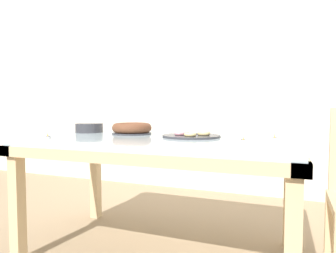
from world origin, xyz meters
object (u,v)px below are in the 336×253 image
(pastry_platter, at_px, (192,135))
(plate_stack, at_px, (89,128))
(tealight_left_edge, at_px, (275,139))
(tealight_centre, at_px, (243,141))
(cake_chocolate_round, at_px, (132,129))
(tealight_right_edge, at_px, (48,137))

(pastry_platter, distance_m, plate_stack, 0.86)
(pastry_platter, distance_m, tealight_left_edge, 0.50)
(tealight_left_edge, bearing_deg, tealight_centre, -128.73)
(pastry_platter, xyz_separation_m, plate_stack, (-0.86, 0.10, 0.02))
(cake_chocolate_round, height_order, plate_stack, cake_chocolate_round)
(tealight_right_edge, bearing_deg, pastry_platter, 28.21)
(cake_chocolate_round, distance_m, pastry_platter, 0.47)
(cake_chocolate_round, distance_m, tealight_right_edge, 0.58)
(tealight_centre, bearing_deg, tealight_left_edge, 51.27)
(tealight_left_edge, height_order, tealight_centre, same)
(pastry_platter, relative_size, tealight_right_edge, 9.35)
(pastry_platter, height_order, tealight_centre, pastry_platter)
(plate_stack, bearing_deg, pastry_platter, -6.67)
(plate_stack, bearing_deg, tealight_left_edge, -5.01)
(cake_chocolate_round, distance_m, plate_stack, 0.39)
(plate_stack, distance_m, tealight_centre, 1.25)
(tealight_left_edge, height_order, tealight_right_edge, same)
(pastry_platter, relative_size, tealight_centre, 9.35)
(tealight_left_edge, distance_m, tealight_right_edge, 1.35)
(pastry_platter, bearing_deg, tealight_left_edge, -2.16)
(pastry_platter, distance_m, tealight_right_edge, 0.89)
(tealight_left_edge, relative_size, tealight_right_edge, 1.00)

